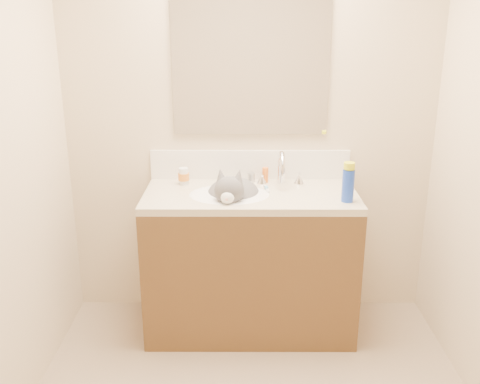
{
  "coord_description": "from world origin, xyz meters",
  "views": [
    {
      "loc": [
        -0.05,
        -1.88,
        1.81
      ],
      "look_at": [
        -0.06,
        0.92,
        0.88
      ],
      "focal_mm": 40.0,
      "sensor_mm": 36.0,
      "label": 1
    }
  ],
  "objects_px": {
    "vanity_cabinet": "(250,265)",
    "silver_jar": "(251,177)",
    "pill_bottle": "(184,176)",
    "amber_bottle": "(265,175)",
    "basin": "(229,206)",
    "faucet": "(281,171)",
    "spray_can": "(348,186)",
    "cat": "(233,196)"
  },
  "relations": [
    {
      "from": "silver_jar",
      "to": "amber_bottle",
      "type": "height_order",
      "value": "amber_bottle"
    },
    {
      "from": "cat",
      "to": "pill_bottle",
      "type": "bearing_deg",
      "value": 159.0
    },
    {
      "from": "pill_bottle",
      "to": "silver_jar",
      "type": "xyz_separation_m",
      "value": [
        0.4,
        0.05,
        -0.02
      ]
    },
    {
      "from": "silver_jar",
      "to": "amber_bottle",
      "type": "distance_m",
      "value": 0.09
    },
    {
      "from": "basin",
      "to": "cat",
      "type": "xyz_separation_m",
      "value": [
        0.02,
        0.03,
        0.05
      ]
    },
    {
      "from": "silver_jar",
      "to": "amber_bottle",
      "type": "relative_size",
      "value": 0.58
    },
    {
      "from": "basin",
      "to": "silver_jar",
      "type": "xyz_separation_m",
      "value": [
        0.13,
        0.24,
        0.1
      ]
    },
    {
      "from": "silver_jar",
      "to": "cat",
      "type": "bearing_deg",
      "value": -117.21
    },
    {
      "from": "cat",
      "to": "basin",
      "type": "bearing_deg",
      "value": -117.43
    },
    {
      "from": "pill_bottle",
      "to": "silver_jar",
      "type": "bearing_deg",
      "value": 7.38
    },
    {
      "from": "basin",
      "to": "spray_can",
      "type": "height_order",
      "value": "spray_can"
    },
    {
      "from": "pill_bottle",
      "to": "amber_bottle",
      "type": "xyz_separation_m",
      "value": [
        0.48,
        0.04,
        -0.0
      ]
    },
    {
      "from": "cat",
      "to": "amber_bottle",
      "type": "height_order",
      "value": "cat"
    },
    {
      "from": "amber_bottle",
      "to": "vanity_cabinet",
      "type": "bearing_deg",
      "value": -115.04
    },
    {
      "from": "silver_jar",
      "to": "vanity_cabinet",
      "type": "bearing_deg",
      "value": -92.17
    },
    {
      "from": "vanity_cabinet",
      "to": "cat",
      "type": "bearing_deg",
      "value": -179.7
    },
    {
      "from": "faucet",
      "to": "spray_can",
      "type": "bearing_deg",
      "value": -40.37
    },
    {
      "from": "vanity_cabinet",
      "to": "pill_bottle",
      "type": "bearing_deg",
      "value": 158.22
    },
    {
      "from": "vanity_cabinet",
      "to": "amber_bottle",
      "type": "relative_size",
      "value": 13.03
    },
    {
      "from": "pill_bottle",
      "to": "silver_jar",
      "type": "height_order",
      "value": "pill_bottle"
    },
    {
      "from": "vanity_cabinet",
      "to": "silver_jar",
      "type": "relative_size",
      "value": 22.37
    },
    {
      "from": "basin",
      "to": "cat",
      "type": "height_order",
      "value": "cat"
    },
    {
      "from": "faucet",
      "to": "cat",
      "type": "relative_size",
      "value": 0.62
    },
    {
      "from": "pill_bottle",
      "to": "spray_can",
      "type": "xyz_separation_m",
      "value": [
        0.91,
        -0.3,
        0.04
      ]
    },
    {
      "from": "pill_bottle",
      "to": "amber_bottle",
      "type": "height_order",
      "value": "pill_bottle"
    },
    {
      "from": "cat",
      "to": "spray_can",
      "type": "xyz_separation_m",
      "value": [
        0.61,
        -0.15,
        0.11
      ]
    },
    {
      "from": "vanity_cabinet",
      "to": "silver_jar",
      "type": "bearing_deg",
      "value": 87.83
    },
    {
      "from": "cat",
      "to": "amber_bottle",
      "type": "relative_size",
      "value": 4.9
    },
    {
      "from": "basin",
      "to": "pill_bottle",
      "type": "distance_m",
      "value": 0.35
    },
    {
      "from": "vanity_cabinet",
      "to": "basin",
      "type": "xyz_separation_m",
      "value": [
        -0.12,
        -0.03,
        0.38
      ]
    },
    {
      "from": "basin",
      "to": "amber_bottle",
      "type": "distance_m",
      "value": 0.33
    },
    {
      "from": "amber_bottle",
      "to": "pill_bottle",
      "type": "bearing_deg",
      "value": -175.75
    },
    {
      "from": "faucet",
      "to": "vanity_cabinet",
      "type": "bearing_deg",
      "value": -142.71
    },
    {
      "from": "cat",
      "to": "pill_bottle",
      "type": "relative_size",
      "value": 4.56
    },
    {
      "from": "faucet",
      "to": "silver_jar",
      "type": "distance_m",
      "value": 0.2
    },
    {
      "from": "amber_bottle",
      "to": "spray_can",
      "type": "bearing_deg",
      "value": -38.68
    },
    {
      "from": "silver_jar",
      "to": "spray_can",
      "type": "relative_size",
      "value": 0.31
    },
    {
      "from": "basin",
      "to": "pill_bottle",
      "type": "height_order",
      "value": "pill_bottle"
    },
    {
      "from": "vanity_cabinet",
      "to": "pill_bottle",
      "type": "distance_m",
      "value": 0.65
    },
    {
      "from": "vanity_cabinet",
      "to": "amber_bottle",
      "type": "distance_m",
      "value": 0.54
    },
    {
      "from": "faucet",
      "to": "amber_bottle",
      "type": "xyz_separation_m",
      "value": [
        -0.09,
        0.06,
        -0.04
      ]
    },
    {
      "from": "cat",
      "to": "amber_bottle",
      "type": "bearing_deg",
      "value": 52.77
    }
  ]
}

